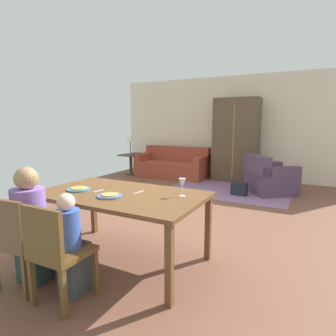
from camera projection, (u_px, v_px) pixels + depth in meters
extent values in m
cube|color=brown|center=(185.00, 211.00, 4.85)|extent=(6.79, 6.49, 0.02)
cube|color=beige|center=(237.00, 128.00, 7.50)|extent=(6.79, 0.10, 2.70)
cube|color=brown|center=(121.00, 195.00, 3.00)|extent=(1.77, 1.04, 0.04)
cube|color=brown|center=(34.00, 229.00, 3.04)|extent=(0.06, 0.06, 0.72)
cube|color=brown|center=(169.00, 265.00, 2.28)|extent=(0.06, 0.06, 0.72)
cube|color=brown|center=(94.00, 207.00, 3.84)|extent=(0.06, 0.06, 0.72)
cube|color=brown|center=(208.00, 228.00, 3.08)|extent=(0.06, 0.06, 0.72)
cylinder|color=teal|center=(79.00, 189.00, 3.11)|extent=(0.25, 0.25, 0.02)
cylinder|color=gold|center=(79.00, 188.00, 3.11)|extent=(0.17, 0.17, 0.01)
cylinder|color=#486FA1|center=(110.00, 196.00, 2.84)|extent=(0.25, 0.25, 0.02)
cylinder|color=#D4914B|center=(110.00, 195.00, 2.84)|extent=(0.17, 0.17, 0.01)
cylinder|color=silver|center=(182.00, 196.00, 2.86)|extent=(0.06, 0.06, 0.01)
cylinder|color=silver|center=(182.00, 191.00, 2.85)|extent=(0.01, 0.01, 0.09)
cone|color=silver|center=(182.00, 183.00, 2.84)|extent=(0.07, 0.07, 0.09)
cube|color=silver|center=(98.00, 191.00, 3.07)|extent=(0.03, 0.15, 0.01)
cube|color=silver|center=(138.00, 192.00, 3.01)|extent=(0.03, 0.17, 0.01)
cube|color=brown|center=(25.00, 241.00, 2.58)|extent=(0.46, 0.46, 0.04)
cube|color=brown|center=(4.00, 224.00, 2.36)|extent=(0.42, 0.08, 0.42)
cube|color=brown|center=(57.00, 259.00, 2.71)|extent=(0.04, 0.04, 0.41)
cube|color=brown|center=(29.00, 252.00, 2.84)|extent=(0.04, 0.04, 0.41)
cube|color=brown|center=(25.00, 278.00, 2.38)|extent=(0.04, 0.04, 0.41)
cube|color=#2B4240|center=(40.00, 255.00, 2.73)|extent=(0.29, 0.36, 0.45)
cylinder|color=#8863BD|center=(29.00, 213.00, 2.59)|extent=(0.30, 0.30, 0.46)
sphere|color=#A77A4F|center=(26.00, 178.00, 2.53)|extent=(0.21, 0.21, 0.21)
cube|color=brown|center=(63.00, 252.00, 2.35)|extent=(0.43, 0.43, 0.04)
cube|color=brown|center=(42.00, 234.00, 2.15)|extent=(0.42, 0.05, 0.42)
cube|color=brown|center=(96.00, 272.00, 2.47)|extent=(0.04, 0.04, 0.41)
cube|color=brown|center=(66.00, 263.00, 2.63)|extent=(0.04, 0.04, 0.41)
cube|color=brown|center=(64.00, 294.00, 2.15)|extent=(0.04, 0.04, 0.41)
cube|color=brown|center=(32.00, 282.00, 2.31)|extent=(0.04, 0.04, 0.41)
cube|color=#3A3E40|center=(75.00, 269.00, 2.49)|extent=(0.19, 0.25, 0.45)
cylinder|color=#3956B0|center=(67.00, 229.00, 2.37)|extent=(0.22, 0.22, 0.33)
sphere|color=beige|center=(66.00, 202.00, 2.34)|extent=(0.15, 0.15, 0.15)
cube|color=gray|center=(228.00, 190.00, 6.26)|extent=(2.60, 1.80, 0.01)
cube|color=#9C3F2C|center=(171.00, 169.00, 7.78)|extent=(1.94, 0.84, 0.42)
cube|color=#9C3F2C|center=(177.00, 153.00, 8.01)|extent=(1.94, 0.20, 0.40)
cube|color=#9C3F2C|center=(144.00, 156.00, 8.13)|extent=(0.18, 0.84, 0.20)
cube|color=#9C3F2C|center=(202.00, 160.00, 7.32)|extent=(0.18, 0.84, 0.20)
cube|color=#503A53|center=(271.00, 183.00, 6.01)|extent=(1.19, 1.19, 0.42)
cube|color=#503A53|center=(257.00, 165.00, 5.89)|extent=(0.68, 0.79, 0.40)
cube|color=#503A53|center=(280.00, 172.00, 5.64)|extent=(0.77, 0.66, 0.20)
cube|color=#503A53|center=(264.00, 167.00, 6.29)|extent=(0.77, 0.66, 0.20)
cube|color=brown|center=(236.00, 140.00, 7.17)|extent=(1.10, 0.56, 2.10)
cube|color=#B49635|center=(233.00, 141.00, 6.92)|extent=(0.02, 0.01, 1.89)
sphere|color=#B49635|center=(231.00, 141.00, 6.94)|extent=(0.04, 0.04, 0.04)
sphere|color=#B49635|center=(235.00, 141.00, 6.89)|extent=(0.04, 0.04, 0.04)
cube|color=#503B28|center=(131.00, 155.00, 8.11)|extent=(0.56, 0.56, 0.03)
cylinder|color=#503B28|center=(131.00, 165.00, 8.16)|extent=(0.08, 0.08, 0.55)
cylinder|color=#503B28|center=(131.00, 174.00, 8.20)|extent=(0.36, 0.36, 0.03)
cylinder|color=brown|center=(131.00, 154.00, 8.10)|extent=(0.16, 0.16, 0.02)
cylinder|color=brown|center=(130.00, 148.00, 8.07)|extent=(0.02, 0.02, 0.34)
cone|color=beige|center=(130.00, 139.00, 8.03)|extent=(0.26, 0.26, 0.18)
cube|color=#9E2D2D|center=(137.00, 154.00, 8.02)|extent=(0.22, 0.16, 0.03)
cube|color=#315377|center=(136.00, 153.00, 8.07)|extent=(0.22, 0.16, 0.03)
cube|color=black|center=(239.00, 189.00, 5.84)|extent=(0.32, 0.16, 0.26)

